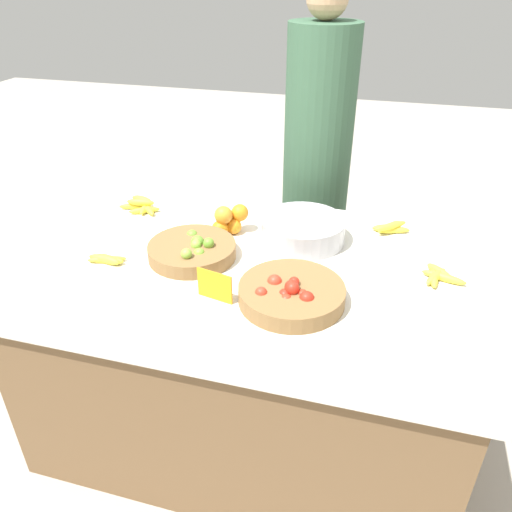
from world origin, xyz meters
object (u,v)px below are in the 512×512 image
(metal_bowl, at_px, (303,230))
(price_sign, at_px, (215,286))
(lime_bowl, at_px, (192,250))
(tomato_basket, at_px, (291,294))
(vendor_person, at_px, (316,170))

(metal_bowl, relative_size, price_sign, 2.61)
(lime_bowl, distance_m, metal_bowl, 0.46)
(lime_bowl, xyz_separation_m, metal_bowl, (0.39, 0.25, 0.02))
(tomato_basket, relative_size, vendor_person, 0.21)
(metal_bowl, distance_m, vendor_person, 0.72)
(lime_bowl, height_order, vendor_person, vendor_person)
(metal_bowl, height_order, price_sign, price_sign)
(metal_bowl, bearing_deg, lime_bowl, -147.42)
(tomato_basket, distance_m, vendor_person, 1.16)
(tomato_basket, height_order, price_sign, price_sign)
(metal_bowl, bearing_deg, tomato_basket, -84.09)
(tomato_basket, relative_size, metal_bowl, 1.05)
(lime_bowl, height_order, price_sign, price_sign)
(price_sign, xyz_separation_m, vendor_person, (0.15, 1.21, -0.01))
(tomato_basket, distance_m, price_sign, 0.26)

